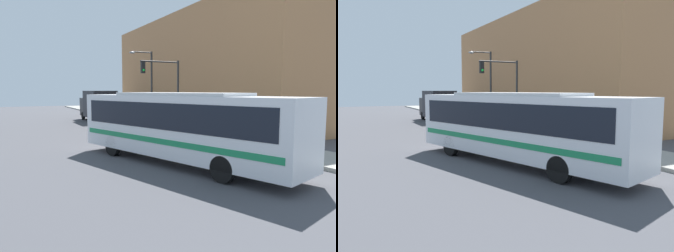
# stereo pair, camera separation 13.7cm
# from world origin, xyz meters

# --- Properties ---
(ground_plane) EXTENTS (120.00, 120.00, 0.00)m
(ground_plane) POSITION_xyz_m (0.00, 0.00, 0.00)
(ground_plane) COLOR #47474C
(sidewalk) EXTENTS (3.28, 70.00, 0.17)m
(sidewalk) POSITION_xyz_m (6.14, 20.00, 0.09)
(sidewalk) COLOR gray
(sidewalk) RESTS_ON ground_plane
(building_facade) EXTENTS (6.00, 28.46, 10.71)m
(building_facade) POSITION_xyz_m (10.78, 15.23, 5.35)
(building_facade) COLOR #B27A4C
(building_facade) RESTS_ON ground_plane
(city_bus) EXTENTS (5.67, 11.99, 3.24)m
(city_bus) POSITION_xyz_m (-0.28, -0.72, 1.87)
(city_bus) COLOR silver
(city_bus) RESTS_ON ground_plane
(delivery_truck) EXTENTS (2.46, 6.67, 3.28)m
(delivery_truck) POSITION_xyz_m (2.15, 21.61, 1.77)
(delivery_truck) COLOR black
(delivery_truck) RESTS_ON ground_plane
(fire_hydrant) EXTENTS (0.23, 0.31, 0.74)m
(fire_hydrant) POSITION_xyz_m (5.10, 3.14, 0.54)
(fire_hydrant) COLOR red
(fire_hydrant) RESTS_ON sidewalk
(traffic_light_pole) EXTENTS (3.28, 0.35, 5.48)m
(traffic_light_pole) POSITION_xyz_m (4.15, 9.27, 3.92)
(traffic_light_pole) COLOR #2D2D2D
(traffic_light_pole) RESTS_ON sidewalk
(parking_meter) EXTENTS (0.14, 0.14, 1.36)m
(parking_meter) POSITION_xyz_m (5.10, 7.58, 1.09)
(parking_meter) COLOR #2D2D2D
(parking_meter) RESTS_ON sidewalk
(street_lamp) EXTENTS (2.28, 0.28, 6.71)m
(street_lamp) POSITION_xyz_m (5.05, 14.50, 4.16)
(street_lamp) COLOR #2D2D2D
(street_lamp) RESTS_ON sidewalk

